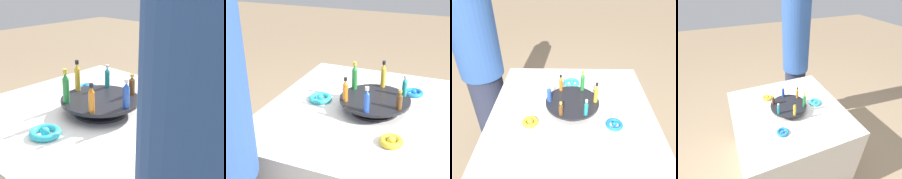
% 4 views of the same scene
% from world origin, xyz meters
% --- Properties ---
extents(display_stand, '(0.31, 0.31, 0.06)m').
position_xyz_m(display_stand, '(0.00, 0.00, 0.75)').
color(display_stand, black).
rests_on(display_stand, party_table).
extents(bottle_gold, '(0.02, 0.02, 0.13)m').
position_xyz_m(bottle_gold, '(0.00, -0.13, 0.83)').
color(bottle_gold, gold).
rests_on(bottle_gold, display_stand).
extents(bottle_green, '(0.03, 0.03, 0.13)m').
position_xyz_m(bottle_green, '(0.12, -0.06, 0.83)').
color(bottle_green, '#288438').
rests_on(bottle_green, display_stand).
extents(bottle_orange, '(0.02, 0.02, 0.11)m').
position_xyz_m(bottle_orange, '(0.11, 0.07, 0.82)').
color(bottle_orange, orange).
rests_on(bottle_orange, display_stand).
extents(bottle_blue, '(0.03, 0.03, 0.11)m').
position_xyz_m(bottle_blue, '(-0.00, 0.13, 0.82)').
color(bottle_blue, '#234CAD').
rests_on(bottle_blue, display_stand).
extents(bottle_brown, '(0.02, 0.02, 0.09)m').
position_xyz_m(bottle_brown, '(-0.12, 0.06, 0.81)').
color(bottle_brown, brown).
rests_on(bottle_brown, display_stand).
extents(bottle_teal, '(0.02, 0.02, 0.10)m').
position_xyz_m(bottle_teal, '(-0.11, -0.07, 0.82)').
color(bottle_teal, teal).
rests_on(bottle_teal, display_stand).
extents(ribbon_bow_blue, '(0.09, 0.09, 0.03)m').
position_xyz_m(ribbon_bow_blue, '(-0.14, -0.23, 0.72)').
color(ribbon_bow_blue, blue).
rests_on(ribbon_bow_blue, party_table).
extents(ribbon_bow_teal, '(0.11, 0.11, 0.03)m').
position_xyz_m(ribbon_bow_teal, '(0.27, -0.00, 0.72)').
color(ribbon_bow_teal, '#2DB7CC').
rests_on(ribbon_bow_teal, party_table).
extents(ribbon_bow_gold, '(0.09, 0.09, 0.03)m').
position_xyz_m(ribbon_bow_gold, '(-0.13, 0.23, 0.72)').
color(ribbon_bow_gold, gold).
rests_on(ribbon_bow_gold, party_table).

